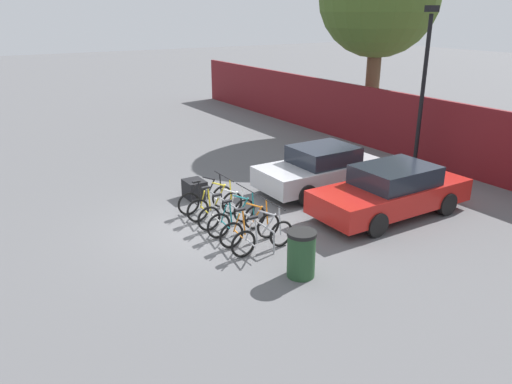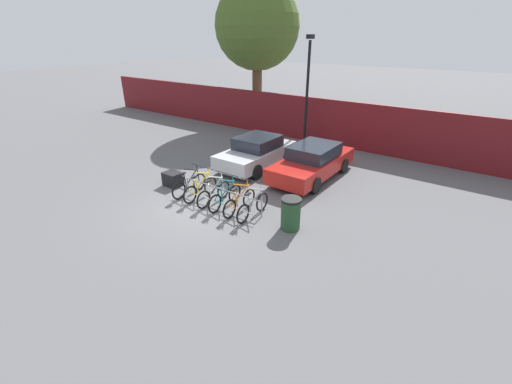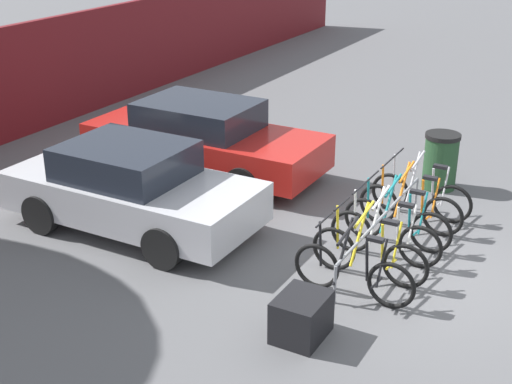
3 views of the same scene
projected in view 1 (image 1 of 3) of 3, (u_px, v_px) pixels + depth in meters
name	position (u px, v px, depth m)	size (l,w,h in m)	color
ground_plane	(207.00, 228.00, 13.01)	(120.00, 120.00, 0.00)	#59595B
hoarding_wall	(451.00, 137.00, 17.32)	(36.00, 0.16, 2.42)	maroon
bike_rack	(237.00, 211.00, 12.87)	(3.51, 0.04, 0.57)	gray
bicycle_black	(206.00, 199.00, 14.01)	(0.68, 1.71, 1.05)	black
bicycle_yellow	(215.00, 205.00, 13.55)	(0.68, 1.71, 1.05)	black
bicycle_white	(227.00, 213.00, 13.03)	(0.68, 1.71, 1.05)	black
bicycle_teal	(237.00, 220.00, 12.60)	(0.68, 1.71, 1.05)	black
bicycle_orange	(250.00, 228.00, 12.09)	(0.68, 1.71, 1.05)	black
bicycle_silver	(263.00, 237.00, 11.65)	(0.68, 1.71, 1.05)	black
car_silver	(321.00, 169.00, 15.59)	(1.91, 4.06, 1.40)	#B7B7BC
car_red	(391.00, 191.00, 13.68)	(1.91, 4.59, 1.40)	red
lamp_post	(424.00, 82.00, 16.65)	(0.24, 0.44, 5.50)	black
trash_bin	(301.00, 254.00, 10.53)	(0.63, 0.63, 1.03)	#234728
cargo_crate	(195.00, 189.00, 15.06)	(0.70, 0.56, 0.55)	black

